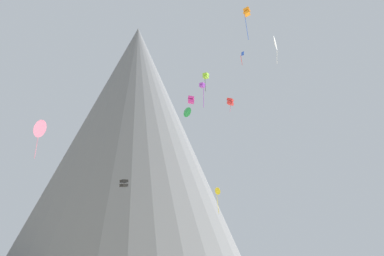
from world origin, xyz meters
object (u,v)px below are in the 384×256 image
Objects in this scene: rock_massif at (140,147)px; kite_lime_high at (206,76)px; kite_red_high at (230,102)px; kite_pink_mid at (39,128)px; kite_yellow_mid at (218,191)px; kite_blue_high at (242,56)px; kite_black_low at (124,183)px; kite_teal_low at (114,214)px; kite_magenta_high at (191,100)px; kite_orange_high at (247,12)px; kite_violet_high at (202,86)px; kite_white_high at (275,44)px; kite_green_high at (187,112)px; kite_indigo_low at (108,239)px.

rock_massif is 30.42m from kite_lime_high.
kite_lime_high is at bearing 66.46° from kite_red_high.
kite_red_high is 0.56× the size of kite_pink_mid.
kite_lime_high reaches higher than kite_pink_mid.
kite_red_high is (2.37, -2.40, 18.03)m from kite_yellow_mid.
kite_blue_high reaches higher than kite_black_low.
kite_black_low is at bearing 150.42° from kite_pink_mid.
kite_red_high is at bearing -46.80° from kite_teal_low.
kite_magenta_high is at bearing -70.46° from rock_massif.
kite_orange_high reaches higher than kite_yellow_mid.
kite_red_high is at bearing -157.45° from kite_orange_high.
kite_orange_high reaches higher than kite_magenta_high.
kite_blue_high is at bearing -13.68° from kite_violet_high.
kite_lime_high reaches higher than kite_red_high.
kite_lime_high is (18.56, -5.71, 29.92)m from kite_teal_low.
kite_yellow_mid is 1.20× the size of kite_violet_high.
kite_white_high reaches higher than kite_black_low.
kite_teal_low is at bearing -111.06° from kite_white_high.
kite_magenta_high is at bearing 105.22° from kite_black_low.
kite_green_high is at bearing -142.60° from kite_orange_high.
kite_teal_low is 0.56× the size of kite_red_high.
kite_black_low is at bearing 139.34° from kite_violet_high.
kite_red_high is 15.09m from kite_violet_high.
kite_lime_high reaches higher than kite_magenta_high.
kite_yellow_mid is at bearing -116.41° from kite_lime_high.
kite_violet_high reaches higher than kite_teal_low.
kite_red_high is 0.55× the size of kite_orange_high.
kite_indigo_low is at bearing -172.65° from kite_pink_mid.
kite_white_high is at bearing 38.35° from kite_black_low.
kite_green_high is 34.26m from kite_orange_high.
kite_lime_high reaches higher than kite_black_low.
kite_orange_high is (-5.34, -2.74, 3.52)m from kite_white_high.
kite_blue_high reaches higher than kite_teal_low.
kite_pink_mid is at bearing 89.87° from kite_indigo_low.
kite_teal_low is 0.39× the size of kite_violet_high.
kite_teal_low is (-20.18, 9.00, -3.88)m from kite_yellow_mid.
kite_lime_high is at bearing -147.91° from kite_orange_high.
kite_pink_mid is at bearing -105.18° from rock_massif.
kite_white_high reaches higher than kite_green_high.
kite_green_high is at bearing 43.71° from kite_violet_high.
kite_white_high is at bearing 118.52° from kite_pink_mid.
kite_lime_high reaches higher than kite_orange_high.
kite_blue_high is 0.67× the size of kite_lime_high.
kite_blue_high reaches higher than kite_pink_mid.
kite_teal_low is 0.58× the size of kite_blue_high.
kite_black_low is (-21.19, -6.25, -26.14)m from kite_blue_high.
kite_green_high is at bearing 68.27° from kite_lime_high.
kite_indigo_low is at bearing 127.78° from kite_lime_high.
kite_violet_high is at bearing -120.91° from kite_orange_high.
kite_black_low is (-12.76, -16.75, -20.53)m from kite_magenta_high.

